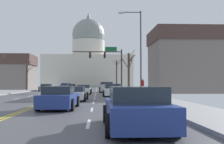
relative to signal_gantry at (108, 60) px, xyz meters
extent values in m
cube|color=#4A4A4F|center=(-5.42, -15.96, -5.19)|extent=(14.00, 180.00, 0.06)
cube|color=yellow|center=(-5.54, -15.96, -5.15)|extent=(0.10, 176.40, 0.00)
cube|color=yellow|center=(-5.30, -15.96, -5.15)|extent=(0.10, 176.40, 0.00)
cube|color=silver|center=(-1.92, -34.86, -5.15)|extent=(0.12, 2.20, 0.00)
cube|color=silver|center=(-1.92, -29.66, -5.15)|extent=(0.12, 2.20, 0.00)
cube|color=silver|center=(-1.92, -24.46, -5.15)|extent=(0.12, 2.20, 0.00)
cube|color=silver|center=(-1.92, -19.26, -5.15)|extent=(0.12, 2.20, 0.00)
cube|color=silver|center=(-1.92, -14.06, -5.15)|extent=(0.12, 2.20, 0.00)
cube|color=silver|center=(-1.92, -8.86, -5.15)|extent=(0.12, 2.20, 0.00)
cube|color=silver|center=(-1.92, -3.66, -5.15)|extent=(0.12, 2.20, 0.00)
cube|color=silver|center=(-1.92, 1.54, -5.15)|extent=(0.12, 2.20, 0.00)
cube|color=silver|center=(-1.92, 6.74, -5.15)|extent=(0.12, 2.20, 0.00)
cube|color=silver|center=(-1.92, 11.94, -5.15)|extent=(0.12, 2.20, 0.00)
cube|color=silver|center=(-1.92, 17.14, -5.15)|extent=(0.12, 2.20, 0.00)
cube|color=silver|center=(-1.92, 22.34, -5.15)|extent=(0.12, 2.20, 0.00)
cube|color=silver|center=(-1.92, 27.54, -5.15)|extent=(0.12, 2.20, 0.00)
cube|color=silver|center=(-1.92, 32.74, -5.15)|extent=(0.12, 2.20, 0.00)
cube|color=silver|center=(-1.92, 37.94, -5.15)|extent=(0.12, 2.20, 0.00)
cube|color=silver|center=(-1.92, 43.14, -5.15)|extent=(0.12, 2.20, 0.00)
cube|color=silver|center=(-1.92, 48.34, -5.15)|extent=(0.12, 2.20, 0.00)
cube|color=silver|center=(-8.92, -19.26, -5.15)|extent=(0.12, 2.20, 0.00)
cube|color=silver|center=(-8.92, -14.06, -5.15)|extent=(0.12, 2.20, 0.00)
cube|color=silver|center=(-8.92, -8.86, -5.15)|extent=(0.12, 2.20, 0.00)
cube|color=silver|center=(-8.92, -3.66, -5.15)|extent=(0.12, 2.20, 0.00)
cube|color=silver|center=(-8.92, 1.54, -5.15)|extent=(0.12, 2.20, 0.00)
cube|color=silver|center=(-8.92, 6.74, -5.15)|extent=(0.12, 2.20, 0.00)
cube|color=silver|center=(-8.92, 11.94, -5.15)|extent=(0.12, 2.20, 0.00)
cube|color=silver|center=(-8.92, 17.14, -5.15)|extent=(0.12, 2.20, 0.00)
cube|color=silver|center=(-8.92, 22.34, -5.15)|extent=(0.12, 2.20, 0.00)
cube|color=silver|center=(-8.92, 27.54, -5.15)|extent=(0.12, 2.20, 0.00)
cube|color=silver|center=(-8.92, 32.74, -5.15)|extent=(0.12, 2.20, 0.00)
cube|color=silver|center=(-8.92, 37.94, -5.15)|extent=(0.12, 2.20, 0.00)
cube|color=silver|center=(-8.92, 43.14, -5.15)|extent=(0.12, 2.20, 0.00)
cube|color=silver|center=(-8.92, 48.34, -5.15)|extent=(0.12, 2.20, 0.00)
cube|color=gray|center=(3.08, -15.96, -5.09)|extent=(3.00, 180.00, 0.14)
cylinder|color=#28282D|center=(2.18, 0.01, -1.68)|extent=(0.22, 0.22, 6.67)
cylinder|color=#28282D|center=(-1.72, 0.01, 1.25)|extent=(7.80, 0.16, 0.16)
cube|color=black|center=(-0.55, 0.01, 0.69)|extent=(0.32, 0.28, 0.92)
sphere|color=red|center=(-0.55, -0.15, 0.97)|extent=(0.22, 0.22, 0.22)
sphere|color=#332B05|center=(-0.55, -0.15, 0.69)|extent=(0.22, 0.22, 0.22)
sphere|color=black|center=(-0.55, -0.15, 0.41)|extent=(0.22, 0.22, 0.22)
cube|color=black|center=(-2.89, 0.01, 0.69)|extent=(0.32, 0.28, 0.92)
sphere|color=red|center=(-2.89, -0.15, 0.97)|extent=(0.22, 0.22, 0.22)
sphere|color=#332B05|center=(-2.89, -0.15, 0.69)|extent=(0.22, 0.22, 0.22)
sphere|color=black|center=(-2.89, -0.15, 0.41)|extent=(0.22, 0.22, 0.22)
cube|color=#146033|center=(0.46, 0.03, 1.70)|extent=(1.90, 0.06, 0.70)
cylinder|color=#333338|center=(2.78, -16.48, -0.67)|extent=(0.14, 0.14, 8.69)
cylinder|color=#333338|center=(1.76, -16.48, 3.53)|extent=(2.04, 0.09, 0.09)
cube|color=#B2B2AD|center=(0.74, -16.48, 3.46)|extent=(0.56, 0.24, 0.16)
cube|color=beige|center=(-5.42, 62.64, 0.51)|extent=(32.41, 20.49, 11.34)
cylinder|color=beige|center=(-5.42, 62.64, 9.33)|extent=(12.46, 12.46, 6.29)
sphere|color=gray|center=(-5.42, 62.64, 14.66)|extent=(12.49, 12.49, 12.49)
cone|color=gray|center=(-5.42, 62.64, 22.11)|extent=(1.80, 1.80, 2.40)
cube|color=#ADB2B7|center=(-0.34, -3.43, -4.57)|extent=(1.96, 5.28, 0.74)
cube|color=#1E2833|center=(-0.34, -2.69, -3.91)|extent=(1.79, 1.80, 0.58)
cube|color=#ADB2B7|center=(-0.32, -6.01, -4.09)|extent=(1.78, 0.11, 0.22)
cylinder|color=black|center=(-1.31, -1.86, -4.76)|extent=(0.28, 0.80, 0.80)
cylinder|color=black|center=(0.62, -1.85, -4.76)|extent=(0.28, 0.80, 0.80)
cylinder|color=black|center=(-1.29, -5.02, -4.76)|extent=(0.28, 0.80, 0.80)
cylinder|color=black|center=(0.64, -5.01, -4.76)|extent=(0.28, 0.80, 0.80)
cube|color=silver|center=(-3.41, -9.32, -4.69)|extent=(1.76, 4.56, 0.62)
cube|color=#232D38|center=(-3.42, -9.63, -4.19)|extent=(1.53, 2.07, 0.39)
cylinder|color=black|center=(-4.27, -7.91, -4.84)|extent=(0.22, 0.64, 0.64)
cylinder|color=black|center=(-2.54, -7.92, -4.84)|extent=(0.22, 0.64, 0.64)
cylinder|color=black|center=(-4.29, -10.73, -4.84)|extent=(0.22, 0.64, 0.64)
cylinder|color=black|center=(-2.56, -10.74, -4.84)|extent=(0.22, 0.64, 0.64)
cube|color=silver|center=(-0.11, -15.20, -4.65)|extent=(1.80, 4.45, 0.70)
cube|color=#232D38|center=(-0.11, -15.57, -4.06)|extent=(1.57, 2.20, 0.47)
cylinder|color=black|center=(-1.00, -13.84, -4.84)|extent=(0.23, 0.64, 0.64)
cylinder|color=black|center=(0.75, -13.82, -4.84)|extent=(0.23, 0.64, 0.64)
cylinder|color=black|center=(-0.98, -16.59, -4.84)|extent=(0.23, 0.64, 0.64)
cylinder|color=black|center=(0.78, -16.57, -4.84)|extent=(0.23, 0.64, 0.64)
cube|color=silver|center=(-3.53, -22.04, -4.71)|extent=(1.98, 4.55, 0.57)
cube|color=#232D38|center=(-3.54, -22.25, -4.23)|extent=(1.69, 2.30, 0.39)
cylinder|color=black|center=(-4.41, -20.62, -4.84)|extent=(0.24, 0.65, 0.64)
cylinder|color=black|center=(-2.56, -20.67, -4.84)|extent=(0.24, 0.65, 0.64)
cylinder|color=black|center=(-4.49, -23.40, -4.84)|extent=(0.24, 0.65, 0.64)
cylinder|color=black|center=(-2.65, -23.46, -4.84)|extent=(0.24, 0.65, 0.64)
cube|color=navy|center=(-3.74, -29.08, -4.66)|extent=(1.83, 4.54, 0.66)
cube|color=#232D38|center=(-3.75, -29.33, -4.12)|extent=(1.56, 2.04, 0.43)
cylinder|color=black|center=(-4.56, -27.67, -4.84)|extent=(0.24, 0.65, 0.64)
cylinder|color=black|center=(-2.85, -27.71, -4.84)|extent=(0.24, 0.65, 0.64)
cylinder|color=black|center=(-4.64, -30.45, -4.84)|extent=(0.24, 0.65, 0.64)
cylinder|color=black|center=(-2.93, -30.50, -4.84)|extent=(0.24, 0.65, 0.64)
cube|color=navy|center=(-0.40, -36.03, -4.65)|extent=(1.80, 4.43, 0.69)
cube|color=#232D38|center=(-0.40, -36.20, -4.07)|extent=(1.58, 2.21, 0.48)
cylinder|color=black|center=(-1.30, -34.65, -4.84)|extent=(0.22, 0.64, 0.64)
cylinder|color=black|center=(0.50, -34.65, -4.84)|extent=(0.22, 0.64, 0.64)
cylinder|color=black|center=(-1.29, -37.40, -4.84)|extent=(0.22, 0.64, 0.64)
cylinder|color=black|center=(0.51, -37.40, -4.84)|extent=(0.22, 0.64, 0.64)
cube|color=#6B6056|center=(-10.67, 4.20, -4.68)|extent=(1.82, 4.26, 0.64)
cube|color=#232D38|center=(-10.67, 4.62, -4.16)|extent=(1.60, 2.13, 0.41)
cylinder|color=black|center=(-9.76, 2.88, -4.84)|extent=(0.22, 0.64, 0.64)
cylinder|color=black|center=(-11.57, 2.88, -4.84)|extent=(0.22, 0.64, 0.64)
cylinder|color=black|center=(-9.77, 5.52, -4.84)|extent=(0.22, 0.64, 0.64)
cylinder|color=black|center=(-11.58, 5.52, -4.84)|extent=(0.22, 0.64, 0.64)
cube|color=black|center=(-7.45, 17.35, -4.69)|extent=(1.87, 4.61, 0.61)
cube|color=#232D38|center=(-7.46, 17.63, -4.19)|extent=(1.59, 1.98, 0.39)
cylinder|color=black|center=(-6.54, 15.95, -4.84)|extent=(0.24, 0.65, 0.64)
cylinder|color=black|center=(-8.29, 15.91, -4.84)|extent=(0.24, 0.65, 0.64)
cylinder|color=black|center=(-6.61, 18.79, -4.84)|extent=(0.24, 0.65, 0.64)
cylinder|color=black|center=(-8.36, 18.74, -4.84)|extent=(0.24, 0.65, 0.64)
cube|color=navy|center=(-10.67, 31.02, -4.66)|extent=(1.94, 4.43, 0.68)
cube|color=#232D38|center=(-10.68, 31.39, -4.10)|extent=(1.68, 2.17, 0.44)
cylinder|color=black|center=(-9.71, 29.67, -4.84)|extent=(0.23, 0.64, 0.64)
cylinder|color=black|center=(-11.59, 29.64, -4.84)|extent=(0.23, 0.64, 0.64)
cylinder|color=black|center=(-9.76, 32.40, -4.84)|extent=(0.23, 0.64, 0.64)
cylinder|color=black|center=(-11.63, 32.37, -4.84)|extent=(0.23, 0.64, 0.64)
cube|color=#9EA3A8|center=(-10.77, 40.68, -4.65)|extent=(2.03, 4.48, 0.68)
cube|color=#232D38|center=(-10.78, 40.80, -4.11)|extent=(1.73, 2.06, 0.40)
cylinder|color=black|center=(-9.79, 39.34, -4.84)|extent=(0.24, 0.65, 0.64)
cylinder|color=black|center=(-11.67, 39.28, -4.84)|extent=(0.24, 0.65, 0.64)
cylinder|color=black|center=(-9.87, 42.08, -4.84)|extent=(0.24, 0.65, 0.64)
cylinder|color=black|center=(-11.76, 42.03, -4.84)|extent=(0.24, 0.65, 0.64)
cube|color=slate|center=(10.71, -5.55, -1.63)|extent=(9.01, 8.21, 7.06)
cube|color=#47332D|center=(10.71, -5.55, 2.86)|extent=(9.37, 8.53, 1.91)
cylinder|color=#4C3D2D|center=(3.00, -3.01, -2.14)|extent=(0.33, 0.33, 5.76)
cylinder|color=#4C3D2D|center=(3.42, -3.51, -0.21)|extent=(0.95, 1.12, 1.32)
cylinder|color=#4C3D2D|center=(2.52, -2.97, -0.86)|extent=(1.07, 0.20, 1.51)
cylinder|color=#4C3D2D|center=(3.51, -2.57, 0.68)|extent=(1.10, 0.96, 1.32)
cylinder|color=#4C3D2D|center=(3.19, -3.53, -1.09)|extent=(0.49, 1.15, 1.48)
cylinder|color=#4C3D2D|center=(3.07, -3.41, -0.85)|extent=(0.21, 0.87, 1.40)
cylinder|color=#4C3D2D|center=(3.34, -3.02, 0.03)|extent=(0.73, 0.11, 0.81)
cylinder|color=#4C3D2D|center=(3.38, -3.49, -0.14)|extent=(0.90, 1.09, 1.10)
cylinder|color=#423328|center=(-14.12, 4.76, -2.44)|extent=(0.28, 0.28, 5.15)
cylinder|color=#423328|center=(-13.80, 4.33, 0.40)|extent=(0.75, 0.97, 1.46)
cylinder|color=#423328|center=(-13.87, 5.13, -0.53)|extent=(0.64, 0.87, 1.38)
cylinder|color=#423328|center=(-13.51, 4.78, -1.34)|extent=(1.28, 0.14, 1.26)
cylinder|color=#423328|center=(-13.69, 4.13, -1.43)|extent=(0.93, 1.32, 1.02)
cylinder|color=#423328|center=(2.44, 16.17, -1.94)|extent=(0.30, 0.30, 6.15)
cylinder|color=#423328|center=(3.02, 15.56, 0.58)|extent=(1.24, 1.31, 1.08)
cylinder|color=#423328|center=(2.89, 16.34, 0.87)|extent=(1.01, 0.49, 1.10)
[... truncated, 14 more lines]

